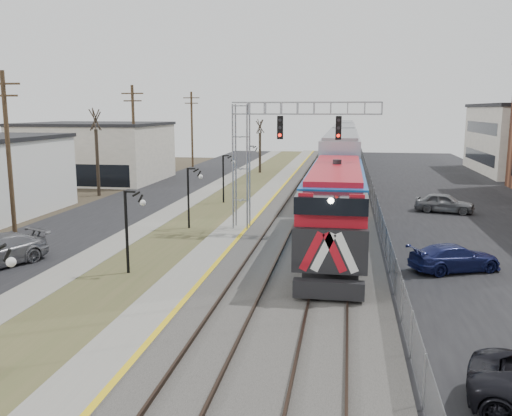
# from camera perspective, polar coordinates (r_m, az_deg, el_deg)

# --- Properties ---
(street_west) EXTENTS (7.00, 120.00, 0.04)m
(street_west) POSITION_cam_1_polar(r_m,az_deg,el_deg) (44.65, -13.74, 0.16)
(street_west) COLOR black
(street_west) RESTS_ON ground
(sidewalk) EXTENTS (2.00, 120.00, 0.08)m
(sidewalk) POSITION_cam_1_polar(r_m,az_deg,el_deg) (43.07, -8.23, 0.01)
(sidewalk) COLOR gray
(sidewalk) RESTS_ON ground
(grass_median) EXTENTS (4.00, 120.00, 0.06)m
(grass_median) POSITION_cam_1_polar(r_m,az_deg,el_deg) (42.26, -4.35, -0.13)
(grass_median) COLOR #474E29
(grass_median) RESTS_ON ground
(platform) EXTENTS (2.00, 120.00, 0.24)m
(platform) POSITION_cam_1_polar(r_m,az_deg,el_deg) (41.63, -0.34, -0.13)
(platform) COLOR gray
(platform) RESTS_ON ground
(ballast_bed) EXTENTS (8.00, 120.00, 0.20)m
(ballast_bed) POSITION_cam_1_polar(r_m,az_deg,el_deg) (41.08, 6.54, -0.37)
(ballast_bed) COLOR #595651
(ballast_bed) RESTS_ON ground
(parking_lot) EXTENTS (16.00, 120.00, 0.04)m
(parking_lot) POSITION_cam_1_polar(r_m,az_deg,el_deg) (42.22, 23.03, -0.95)
(parking_lot) COLOR black
(parking_lot) RESTS_ON ground
(platform_edge) EXTENTS (0.24, 120.00, 0.01)m
(platform_edge) POSITION_cam_1_polar(r_m,az_deg,el_deg) (41.46, 0.85, 0.00)
(platform_edge) COLOR gold
(platform_edge) RESTS_ON platform
(track_near) EXTENTS (1.58, 120.00, 0.15)m
(track_near) POSITION_cam_1_polar(r_m,az_deg,el_deg) (41.19, 3.77, -0.05)
(track_near) COLOR #2D2119
(track_near) RESTS_ON ballast_bed
(track_far) EXTENTS (1.58, 120.00, 0.15)m
(track_far) POSITION_cam_1_polar(r_m,az_deg,el_deg) (40.99, 8.64, -0.19)
(track_far) COLOR #2D2119
(track_far) RESTS_ON ballast_bed
(train) EXTENTS (3.00, 85.85, 5.33)m
(train) POSITION_cam_1_polar(r_m,az_deg,el_deg) (65.17, 9.13, 6.01)
(train) COLOR #1454A8
(train) RESTS_ON ground
(signal_gantry) EXTENTS (9.00, 1.07, 8.15)m
(signal_gantry) POSITION_cam_1_polar(r_m,az_deg,el_deg) (33.73, 1.31, 6.78)
(signal_gantry) COLOR gray
(signal_gantry) RESTS_ON ground
(lampposts) EXTENTS (0.14, 62.14, 4.00)m
(lampposts) POSITION_cam_1_polar(r_m,az_deg,el_deg) (26.29, -13.21, -2.41)
(lampposts) COLOR black
(lampposts) RESTS_ON ground
(utility_poles) EXTENTS (0.28, 80.28, 10.00)m
(utility_poles) POSITION_cam_1_polar(r_m,az_deg,el_deg) (36.75, -24.60, 5.22)
(utility_poles) COLOR #4C3823
(utility_poles) RESTS_ON ground
(fence) EXTENTS (0.04, 120.00, 1.60)m
(fence) POSITION_cam_1_polar(r_m,az_deg,el_deg) (40.95, 12.44, 0.42)
(fence) COLOR gray
(fence) RESTS_ON ground
(bare_trees) EXTENTS (12.30, 42.30, 5.95)m
(bare_trees) POSITION_cam_1_polar(r_m,az_deg,el_deg) (48.30, -13.31, 4.14)
(bare_trees) COLOR #382D23
(bare_trees) RESTS_ON ground
(car_lot_d) EXTENTS (4.79, 3.42, 1.29)m
(car_lot_d) POSITION_cam_1_polar(r_m,az_deg,el_deg) (27.73, 20.17, -5.01)
(car_lot_d) COLOR #171D52
(car_lot_d) RESTS_ON ground
(car_lot_e) EXTENTS (4.56, 2.71, 1.46)m
(car_lot_e) POSITION_cam_1_polar(r_m,az_deg,el_deg) (43.10, 19.23, 0.47)
(car_lot_e) COLOR slate
(car_lot_e) RESTS_ON ground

